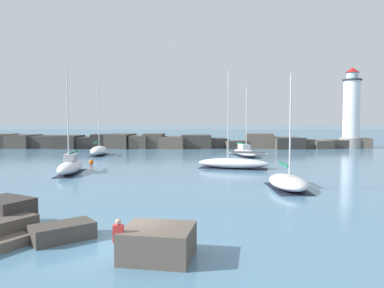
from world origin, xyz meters
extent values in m
plane|color=teal|center=(0.00, 0.00, 0.00)|extent=(600.00, 600.00, 0.00)
cube|color=teal|center=(0.00, 111.66, 0.00)|extent=(400.00, 116.00, 0.01)
cube|color=#4C443D|center=(-31.50, 51.80, 1.23)|extent=(4.05, 5.35, 2.46)
cube|color=#423D38|center=(-28.24, 51.95, 1.16)|extent=(4.94, 6.03, 2.31)
cube|color=#383330|center=(-23.91, 52.00, 1.08)|extent=(5.61, 5.85, 2.15)
cube|color=#383330|center=(-19.74, 51.21, 1.11)|extent=(4.16, 5.72, 2.22)
cube|color=#383330|center=(-16.65, 51.77, 0.96)|extent=(3.61, 5.45, 1.93)
cube|color=#383330|center=(-14.32, 51.68, 1.21)|extent=(3.39, 4.85, 2.42)
cube|color=#423D38|center=(-10.72, 51.42, 1.24)|extent=(5.04, 5.79, 2.48)
cube|color=brown|center=(-7.55, 51.66, 1.10)|extent=(3.25, 5.71, 2.21)
cube|color=#4C443D|center=(-4.76, 51.49, 1.26)|extent=(3.63, 4.41, 2.52)
cube|color=#4C443D|center=(-1.08, 51.19, 1.01)|extent=(5.28, 5.74, 2.01)
cube|color=#423D38|center=(2.68, 51.63, 1.15)|extent=(5.23, 4.81, 2.31)
cube|color=#383330|center=(6.15, 52.46, 0.84)|extent=(4.69, 5.19, 1.67)
cube|color=#4C443D|center=(10.03, 51.15, 0.66)|extent=(5.01, 3.85, 1.32)
cube|color=brown|center=(13.80, 51.73, 1.28)|extent=(5.25, 4.78, 2.56)
cube|color=#423D38|center=(18.38, 50.94, 0.96)|extent=(5.77, 5.92, 1.92)
cube|color=#423D38|center=(21.37, 51.57, 0.80)|extent=(3.66, 4.76, 1.60)
cube|color=brown|center=(24.30, 51.38, 0.70)|extent=(4.27, 4.96, 1.39)
cube|color=#423D38|center=(28.59, 52.24, 0.72)|extent=(5.11, 4.01, 1.45)
cube|color=brown|center=(32.06, 52.41, 0.84)|extent=(3.93, 4.45, 1.69)
cylinder|color=gray|center=(30.11, 52.13, 0.90)|extent=(3.83, 3.83, 1.80)
cylinder|color=white|center=(30.11, 52.13, 6.82)|extent=(2.84, 2.84, 10.05)
cylinder|color=#232328|center=(30.11, 52.13, 11.97)|extent=(3.26, 3.26, 0.25)
cylinder|color=silver|center=(30.11, 52.13, 12.67)|extent=(1.98, 1.98, 1.15)
cone|color=#B21919|center=(30.11, 52.13, 13.70)|extent=(2.41, 2.41, 0.90)
cube|color=brown|center=(1.34, -1.04, 0.58)|extent=(2.84, 2.63, 1.15)
cube|color=#423D38|center=(-2.89, 0.96, 0.36)|extent=(2.81, 2.60, 0.71)
cube|color=#383330|center=(-6.15, 2.59, 0.71)|extent=(2.91, 2.69, 1.42)
ellipsoid|color=white|center=(-9.11, 20.25, 0.60)|extent=(2.27, 6.45, 1.19)
cube|color=black|center=(-9.11, 20.25, 0.01)|extent=(2.21, 6.13, 0.03)
cube|color=#B2B2B7|center=(-9.13, 20.56, 1.51)|extent=(1.12, 1.97, 0.64)
cylinder|color=silver|center=(-9.07, 19.77, 5.52)|extent=(0.12, 0.12, 8.66)
cylinder|color=#BCBCC1|center=(-9.21, 21.51, 1.74)|extent=(0.38, 3.48, 0.10)
cube|color=#1E664C|center=(-9.21, 21.51, 1.84)|extent=(0.44, 2.97, 0.20)
ellipsoid|color=silver|center=(6.56, 24.07, 0.53)|extent=(7.71, 4.11, 1.06)
cube|color=black|center=(6.56, 24.07, 0.01)|extent=(7.34, 3.97, 0.03)
cylinder|color=silver|center=(6.02, 24.20, 5.56)|extent=(0.12, 0.12, 9.01)
cylinder|color=#BCBCC1|center=(7.98, 23.71, 1.61)|extent=(3.94, 1.09, 0.10)
cube|color=#4C4C51|center=(7.98, 23.71, 1.71)|extent=(3.38, 1.03, 0.20)
ellipsoid|color=silver|center=(9.42, 37.03, 0.47)|extent=(3.53, 7.42, 0.95)
cube|color=black|center=(9.42, 37.03, 0.01)|extent=(3.41, 7.06, 0.03)
cube|color=silver|center=(9.34, 37.38, 1.27)|extent=(1.56, 2.33, 0.64)
cylinder|color=silver|center=(9.53, 36.50, 5.19)|extent=(0.12, 0.12, 8.49)
cylinder|color=#BCBCC1|center=(9.12, 38.42, 1.50)|extent=(0.93, 3.86, 0.10)
cube|color=#1E664C|center=(9.12, 38.42, 1.60)|extent=(0.90, 3.31, 0.20)
ellipsoid|color=white|center=(9.42, 12.70, 0.50)|extent=(2.61, 5.61, 1.00)
cube|color=black|center=(9.42, 12.70, 0.01)|extent=(2.55, 5.33, 0.03)
cylinder|color=silver|center=(9.43, 12.28, 4.67)|extent=(0.12, 0.12, 7.35)
cylinder|color=#BCBCC1|center=(9.38, 13.81, 1.55)|extent=(0.19, 3.05, 0.10)
cube|color=#1E664C|center=(9.38, 13.81, 1.65)|extent=(0.28, 2.59, 0.20)
ellipsoid|color=white|center=(-11.08, 37.95, 0.65)|extent=(2.30, 5.77, 1.30)
cube|color=black|center=(-11.08, 37.95, 0.01)|extent=(2.24, 5.48, 0.03)
cylinder|color=silver|center=(-11.10, 38.38, 6.14)|extent=(0.12, 0.12, 9.68)
cylinder|color=#BCBCC1|center=(-11.03, 36.82, 1.85)|extent=(0.25, 3.12, 0.10)
cube|color=#1E664C|center=(-11.03, 36.82, 1.95)|extent=(0.32, 2.66, 0.20)
sphere|color=#EA5914|center=(-9.07, 27.12, 0.27)|extent=(0.54, 0.54, 0.54)
cylinder|color=black|center=(-9.07, 27.12, 0.64)|extent=(0.04, 0.04, 0.20)
cylinder|color=#282833|center=(-0.08, -1.63, 0.39)|extent=(0.14, 0.14, 0.78)
cylinder|color=#282833|center=(0.10, -1.63, 0.39)|extent=(0.14, 0.14, 0.78)
cube|color=red|center=(0.01, -1.63, 1.09)|extent=(0.36, 0.22, 0.62)
sphere|color=tan|center=(0.01, -1.63, 1.51)|extent=(0.21, 0.21, 0.21)
camera|label=1|loc=(2.74, -14.44, 5.10)|focal=35.00mm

